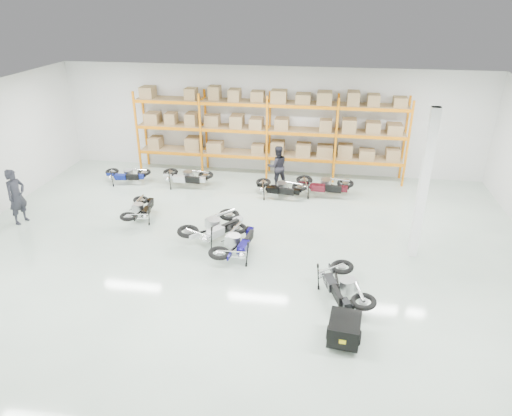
% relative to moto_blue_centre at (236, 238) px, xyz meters
% --- Properties ---
extents(room, '(18.00, 18.00, 18.00)m').
position_rel_moto_blue_centre_xyz_m(room, '(0.06, 0.34, 1.67)').
color(room, '#B8CDB8').
rests_on(room, ground).
extents(pallet_rack, '(11.28, 0.98, 3.62)m').
position_rel_moto_blue_centre_xyz_m(pallet_rack, '(0.06, 6.79, 1.68)').
color(pallet_rack, orange).
rests_on(pallet_rack, ground).
extents(structural_column, '(0.25, 0.25, 4.50)m').
position_rel_moto_blue_centre_xyz_m(structural_column, '(5.26, 0.84, 1.67)').
color(structural_column, white).
rests_on(structural_column, ground).
extents(moto_blue_centre, '(1.18, 2.00, 1.23)m').
position_rel_moto_blue_centre_xyz_m(moto_blue_centre, '(0.00, 0.00, 0.00)').
color(moto_blue_centre, '#0C0851').
rests_on(moto_blue_centre, ground).
extents(moto_silver_left, '(2.02, 2.21, 1.31)m').
position_rel_moto_blue_centre_xyz_m(moto_silver_left, '(-0.87, 0.83, 0.04)').
color(moto_silver_left, silver).
rests_on(moto_silver_left, ground).
extents(moto_black_far_left, '(0.91, 1.67, 1.05)m').
position_rel_moto_blue_centre_xyz_m(moto_black_far_left, '(-3.76, 1.87, -0.08)').
color(moto_black_far_left, black).
rests_on(moto_black_far_left, ground).
extents(moto_touring_right, '(1.46, 2.06, 1.21)m').
position_rel_moto_blue_centre_xyz_m(moto_touring_right, '(3.15, -1.73, -0.01)').
color(moto_touring_right, black).
rests_on(moto_touring_right, ground).
extents(trailer, '(0.78, 1.49, 0.61)m').
position_rel_moto_blue_centre_xyz_m(trailer, '(3.15, -3.33, -0.22)').
color(trailer, black).
rests_on(trailer, ground).
extents(moto_back_a, '(1.69, 0.95, 1.06)m').
position_rel_moto_blue_centre_xyz_m(moto_back_a, '(-5.58, 4.92, -0.08)').
color(moto_back_a, navy).
rests_on(moto_back_a, ground).
extents(moto_back_b, '(1.88, 1.00, 1.19)m').
position_rel_moto_blue_centre_xyz_m(moto_back_b, '(-3.04, 4.98, -0.02)').
color(moto_back_b, silver).
rests_on(moto_back_b, ground).
extents(moto_back_c, '(1.87, 1.15, 1.13)m').
position_rel_moto_blue_centre_xyz_m(moto_back_c, '(0.83, 4.48, -0.04)').
color(moto_back_c, black).
rests_on(moto_back_c, ground).
extents(moto_back_d, '(1.99, 1.11, 1.24)m').
position_rel_moto_blue_centre_xyz_m(moto_back_d, '(2.51, 4.91, 0.01)').
color(moto_back_d, '#430D16').
rests_on(moto_back_d, ground).
extents(person_left, '(0.62, 0.80, 1.93)m').
position_rel_moto_blue_centre_xyz_m(person_left, '(-7.74, 1.00, 0.39)').
color(person_left, '#212129').
rests_on(person_left, ground).
extents(person_back, '(1.00, 0.90, 1.70)m').
position_rel_moto_blue_centre_xyz_m(person_back, '(0.60, 5.59, 0.27)').
color(person_back, black).
rests_on(person_back, ground).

